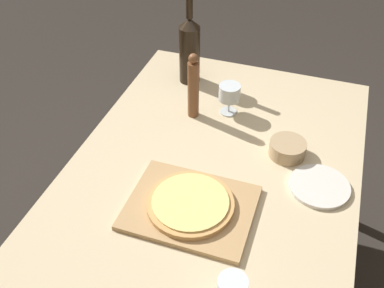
{
  "coord_description": "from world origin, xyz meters",
  "views": [
    {
      "loc": [
        0.3,
        -1.14,
        1.87
      ],
      "look_at": [
        -0.09,
        -0.0,
        0.83
      ],
      "focal_mm": 42.0,
      "sensor_mm": 36.0,
      "label": 1
    }
  ],
  "objects_px": {
    "small_bowl": "(287,149)",
    "pepper_mill": "(193,87)",
    "wine_glass": "(230,93)",
    "wine_bottle": "(190,50)",
    "pizza": "(190,203)"
  },
  "relations": [
    {
      "from": "pepper_mill",
      "to": "wine_glass",
      "type": "height_order",
      "value": "pepper_mill"
    },
    {
      "from": "wine_glass",
      "to": "pepper_mill",
      "type": "bearing_deg",
      "value": -153.96
    },
    {
      "from": "pizza",
      "to": "pepper_mill",
      "type": "height_order",
      "value": "pepper_mill"
    },
    {
      "from": "pizza",
      "to": "small_bowl",
      "type": "relative_size",
      "value": 2.11
    },
    {
      "from": "wine_bottle",
      "to": "wine_glass",
      "type": "bearing_deg",
      "value": -37.59
    },
    {
      "from": "pepper_mill",
      "to": "wine_glass",
      "type": "bearing_deg",
      "value": 26.04
    },
    {
      "from": "wine_bottle",
      "to": "small_bowl",
      "type": "distance_m",
      "value": 0.62
    },
    {
      "from": "pizza",
      "to": "small_bowl",
      "type": "xyz_separation_m",
      "value": [
        0.25,
        0.36,
        -0.0
      ]
    },
    {
      "from": "wine_glass",
      "to": "small_bowl",
      "type": "xyz_separation_m",
      "value": [
        0.27,
        -0.18,
        -0.06
      ]
    },
    {
      "from": "wine_bottle",
      "to": "pepper_mill",
      "type": "bearing_deg",
      "value": -67.73
    },
    {
      "from": "pizza",
      "to": "wine_glass",
      "type": "xyz_separation_m",
      "value": [
        -0.02,
        0.54,
        0.06
      ]
    },
    {
      "from": "pepper_mill",
      "to": "wine_glass",
      "type": "xyz_separation_m",
      "value": [
        0.13,
        0.06,
        -0.04
      ]
    },
    {
      "from": "wine_bottle",
      "to": "pepper_mill",
      "type": "relative_size",
      "value": 1.36
    },
    {
      "from": "small_bowl",
      "to": "pepper_mill",
      "type": "bearing_deg",
      "value": 163.62
    },
    {
      "from": "pizza",
      "to": "small_bowl",
      "type": "height_order",
      "value": "small_bowl"
    }
  ]
}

